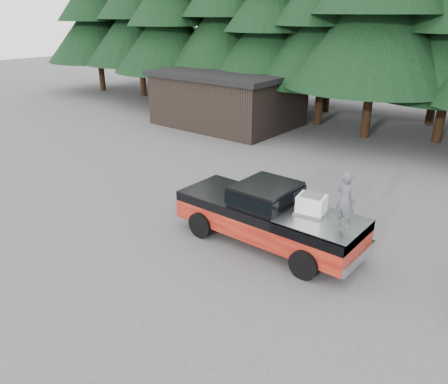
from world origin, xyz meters
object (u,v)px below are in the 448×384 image
Objects in this scene: pickup_truck at (268,223)px; utility_building at (228,98)px; air_compressor at (311,205)px; man_on_bed at (346,200)px.

pickup_truck is 15.55m from utility_building.
air_compressor is 1.21m from man_on_bed.
air_compressor is at bearing 8.22° from pickup_truck.
utility_building reaches higher than air_compressor.
man_on_bed reaches higher than pickup_truck.
air_compressor is at bearing -43.07° from utility_building.
man_on_bed reaches higher than air_compressor.
pickup_truck is 0.71× the size of utility_building.
utility_building reaches higher than pickup_truck.
air_compressor is at bearing -1.42° from man_on_bed.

